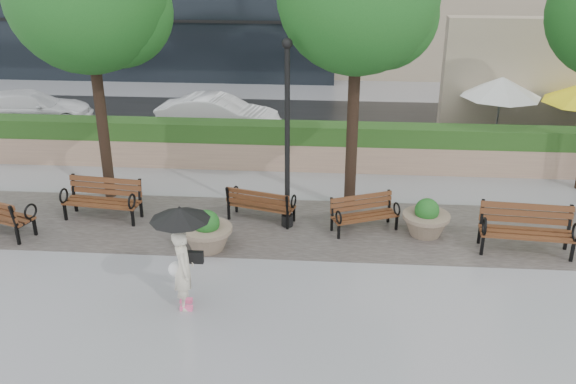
# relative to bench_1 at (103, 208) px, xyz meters

# --- Properties ---
(ground) EXTENTS (100.00, 100.00, 0.00)m
(ground) POSITION_rel_bench_1_xyz_m (4.54, -3.14, -0.30)
(ground) COLOR gray
(ground) RESTS_ON ground
(cobble_strip) EXTENTS (28.00, 3.20, 0.01)m
(cobble_strip) POSITION_rel_bench_1_xyz_m (4.54, -0.14, -0.29)
(cobble_strip) COLOR #383330
(cobble_strip) RESTS_ON ground
(hedge_wall) EXTENTS (24.00, 0.80, 1.35)m
(hedge_wall) POSITION_rel_bench_1_xyz_m (4.54, 3.86, 0.37)
(hedge_wall) COLOR tan
(hedge_wall) RESTS_ON ground
(asphalt_street) EXTENTS (40.00, 7.00, 0.00)m
(asphalt_street) POSITION_rel_bench_1_xyz_m (4.54, 7.86, -0.29)
(asphalt_street) COLOR black
(asphalt_street) RESTS_ON ground
(bench_1) EXTENTS (1.93, 0.95, 0.99)m
(bench_1) POSITION_rel_bench_1_xyz_m (0.00, 0.00, 0.00)
(bench_1) COLOR #572D19
(bench_1) RESTS_ON ground
(bench_2) EXTENTS (1.73, 1.06, 0.87)m
(bench_2) POSITION_rel_bench_1_xyz_m (3.88, 0.18, -0.04)
(bench_2) COLOR #572D19
(bench_2) RESTS_ON ground
(bench_3) EXTENTS (1.67, 1.17, 0.84)m
(bench_3) POSITION_rel_bench_1_xyz_m (6.37, -0.17, -0.05)
(bench_3) COLOR #572D19
(bench_3) RESTS_ON ground
(bench_4) EXTENTS (2.04, 0.95, 1.06)m
(bench_4) POSITION_rel_bench_1_xyz_m (9.88, -0.97, 0.02)
(bench_4) COLOR #572D19
(bench_4) RESTS_ON ground
(planter_left) EXTENTS (1.13, 1.13, 0.94)m
(planter_left) POSITION_rel_bench_1_xyz_m (2.85, -1.36, 0.07)
(planter_left) COLOR #7F6B56
(planter_left) RESTS_ON ground
(planter_right) EXTENTS (1.09, 1.09, 0.92)m
(planter_right) POSITION_rel_bench_1_xyz_m (7.80, -0.29, 0.06)
(planter_right) COLOR #7F6B56
(planter_right) RESTS_ON ground
(lamppost) EXTENTS (0.28, 0.28, 4.49)m
(lamppost) POSITION_rel_bench_1_xyz_m (4.54, -0.06, 1.70)
(lamppost) COLOR black
(lamppost) RESTS_ON ground
(patio_umb_white) EXTENTS (2.50, 2.50, 2.30)m
(patio_umb_white) POSITION_rel_bench_1_xyz_m (10.74, 6.03, 1.69)
(patio_umb_white) COLOR black
(patio_umb_white) RESTS_ON ground
(car_left) EXTENTS (4.56, 2.67, 1.24)m
(car_left) POSITION_rel_bench_1_xyz_m (-5.13, 7.28, 0.32)
(car_left) COLOR white
(car_left) RESTS_ON ground
(car_right) EXTENTS (4.22, 1.90, 1.35)m
(car_right) POSITION_rel_bench_1_xyz_m (1.68, 6.74, 0.38)
(car_right) COLOR white
(car_right) RESTS_ON ground
(pedestrian) EXTENTS (1.12, 1.12, 2.05)m
(pedestrian) POSITION_rel_bench_1_xyz_m (2.86, -3.62, 0.95)
(pedestrian) COLOR beige
(pedestrian) RESTS_ON ground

